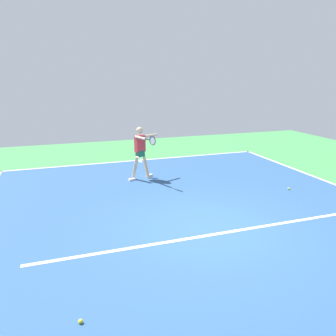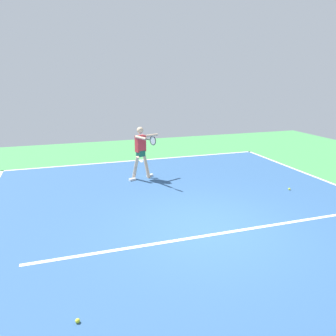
% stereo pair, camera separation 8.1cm
% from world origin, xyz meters
% --- Properties ---
extents(ground_plane, '(22.77, 22.77, 0.00)m').
position_xyz_m(ground_plane, '(0.00, 0.00, 0.00)').
color(ground_plane, '#428E4C').
extents(court_surface, '(10.57, 13.51, 0.00)m').
position_xyz_m(court_surface, '(0.00, 0.00, 0.00)').
color(court_surface, '#2D5484').
rests_on(court_surface, ground_plane).
extents(court_line_baseline_near, '(10.57, 0.10, 0.01)m').
position_xyz_m(court_line_baseline_near, '(0.00, -6.71, 0.00)').
color(court_line_baseline_near, white).
rests_on(court_line_baseline_near, ground_plane).
extents(court_line_service, '(7.93, 0.10, 0.01)m').
position_xyz_m(court_line_service, '(0.00, 0.34, 0.00)').
color(court_line_service, white).
rests_on(court_line_service, ground_plane).
extents(court_line_centre_mark, '(0.10, 0.30, 0.01)m').
position_xyz_m(court_line_centre_mark, '(0.00, -6.51, 0.00)').
color(court_line_centre_mark, white).
rests_on(court_line_centre_mark, ground_plane).
extents(tennis_player, '(1.15, 1.35, 1.79)m').
position_xyz_m(tennis_player, '(0.54, -4.18, 1.02)').
color(tennis_player, beige).
rests_on(tennis_player, ground_plane).
extents(tennis_ball_near_player, '(0.07, 0.07, 0.07)m').
position_xyz_m(tennis_ball_near_player, '(3.02, 2.18, 0.03)').
color(tennis_ball_near_player, yellow).
rests_on(tennis_ball_near_player, ground_plane).
extents(tennis_ball_near_service_line, '(0.07, 0.07, 0.07)m').
position_xyz_m(tennis_ball_near_service_line, '(-3.49, -1.61, 0.03)').
color(tennis_ball_near_service_line, '#CCE033').
rests_on(tennis_ball_near_service_line, ground_plane).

